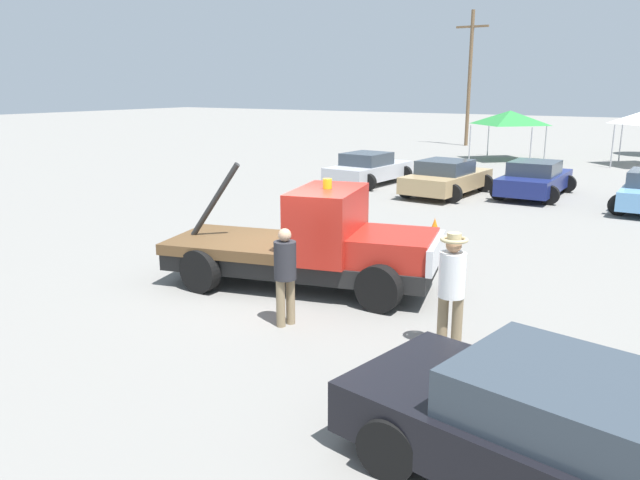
% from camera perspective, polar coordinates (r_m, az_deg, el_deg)
% --- Properties ---
extents(ground_plane, '(160.00, 160.00, 0.00)m').
position_cam_1_polar(ground_plane, '(12.92, -1.88, -4.24)').
color(ground_plane, gray).
extents(tow_truck, '(5.84, 3.21, 2.51)m').
position_cam_1_polar(tow_truck, '(12.57, -0.49, -0.50)').
color(tow_truck, black).
rests_on(tow_truck, ground).
extents(foreground_car, '(5.38, 2.89, 1.34)m').
position_cam_1_polar(foreground_car, '(6.86, 23.31, -16.82)').
color(foreground_car, black).
rests_on(foreground_car, ground).
extents(person_near_truck, '(0.42, 0.42, 1.89)m').
position_cam_1_polar(person_near_truck, '(9.73, 11.96, -3.82)').
color(person_near_truck, '#847051').
rests_on(person_near_truck, ground).
extents(person_at_hood, '(0.38, 0.38, 1.71)m').
position_cam_1_polar(person_at_hood, '(10.59, -3.20, -2.76)').
color(person_at_hood, '#847051').
rests_on(person_at_hood, ground).
extents(parked_car_silver, '(2.59, 4.49, 1.34)m').
position_cam_1_polar(parked_car_silver, '(26.26, 4.46, 6.50)').
color(parked_car_silver, '#B7B7BC').
rests_on(parked_car_silver, ground).
extents(parked_car_tan, '(2.66, 4.51, 1.34)m').
position_cam_1_polar(parked_car_tan, '(24.05, 11.50, 5.58)').
color(parked_car_tan, tan).
rests_on(parked_car_tan, ground).
extents(parked_car_navy, '(2.42, 4.44, 1.34)m').
position_cam_1_polar(parked_car_navy, '(24.61, 19.04, 5.28)').
color(parked_car_navy, navy).
rests_on(parked_car_navy, ground).
extents(canopy_tent_green, '(3.33, 3.33, 2.71)m').
position_cam_1_polar(canopy_tent_green, '(36.30, 16.98, 10.65)').
color(canopy_tent_green, '#9E9EA3').
rests_on(canopy_tent_green, ground).
extents(traffic_cone, '(0.40, 0.40, 0.55)m').
position_cam_1_polar(traffic_cone, '(17.21, 10.43, 1.03)').
color(traffic_cone, black).
rests_on(traffic_cone, ground).
extents(utility_pole, '(2.20, 0.24, 8.90)m').
position_cam_1_polar(utility_pole, '(44.63, 13.53, 14.44)').
color(utility_pole, brown).
rests_on(utility_pole, ground).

